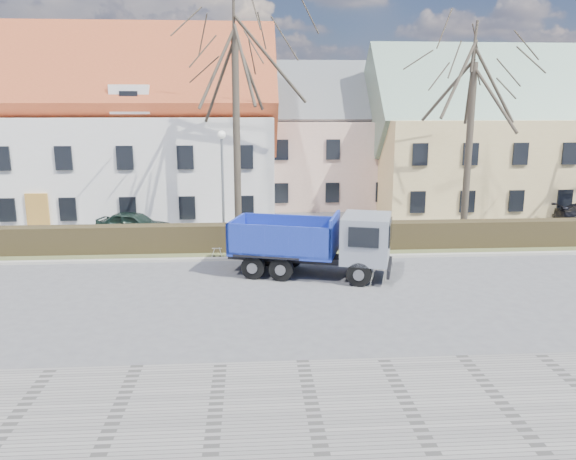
{
  "coord_description": "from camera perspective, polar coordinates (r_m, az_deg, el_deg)",
  "views": [
    {
      "loc": [
        -1.35,
        -20.11,
        6.87
      ],
      "look_at": [
        0.25,
        3.54,
        1.6
      ],
      "focal_mm": 35.0,
      "sensor_mm": 36.0,
      "label": 1
    }
  ],
  "objects": [
    {
      "name": "building_pink",
      "position": [
        40.57,
        3.75,
        8.46
      ],
      "size": [
        10.8,
        8.8,
        8.0
      ],
      "primitive_type": null,
      "color": "#D0A693",
      "rests_on": "ground"
    },
    {
      "name": "cart_frame",
      "position": [
        25.91,
        -7.62,
        -2.3
      ],
      "size": [
        0.62,
        0.36,
        0.57
      ],
      "primitive_type": null,
      "rotation": [
        0.0,
        0.0,
        -0.0
      ],
      "color": "silver",
      "rests_on": "ground"
    },
    {
      "name": "ground",
      "position": [
        21.3,
        -0.03,
        -6.29
      ],
      "size": [
        120.0,
        120.0,
        0.0
      ],
      "primitive_type": "plane",
      "color": "#505053"
    },
    {
      "name": "hedge",
      "position": [
        26.88,
        -0.89,
        -0.85
      ],
      "size": [
        60.0,
        0.9,
        1.3
      ],
      "primitive_type": "cube",
      "color": "#2C2416",
      "rests_on": "ground"
    },
    {
      "name": "curb_far",
      "position": [
        25.67,
        -0.72,
        -2.85
      ],
      "size": [
        80.0,
        0.3,
        0.12
      ],
      "primitive_type": "cube",
      "color": "#A29E92",
      "rests_on": "ground"
    },
    {
      "name": "building_white",
      "position": [
        38.0,
        -21.97,
        8.44
      ],
      "size": [
        26.8,
        10.8,
        9.5
      ],
      "primitive_type": null,
      "color": "silver",
      "rests_on": "ground"
    },
    {
      "name": "streetlight",
      "position": [
        27.44,
        -6.64,
        4.11
      ],
      "size": [
        0.45,
        0.45,
        5.78
      ],
      "primitive_type": null,
      "color": "gray",
      "rests_on": "ground"
    },
    {
      "name": "tree_1",
      "position": [
        28.63,
        -5.28,
        11.39
      ],
      "size": [
        9.2,
        9.2,
        12.65
      ],
      "primitive_type": null,
      "color": "#373026",
      "rests_on": "ground"
    },
    {
      "name": "grass_strip",
      "position": [
        27.22,
        -0.91,
        -1.98
      ],
      "size": [
        80.0,
        3.0,
        0.1
      ],
      "primitive_type": "cube",
      "color": "#4B522E",
      "rests_on": "ground"
    },
    {
      "name": "building_yellow",
      "position": [
        41.05,
        21.35,
        8.03
      ],
      "size": [
        18.8,
        10.8,
        8.5
      ],
      "primitive_type": null,
      "color": "#D9BB77",
      "rests_on": "ground"
    },
    {
      "name": "dump_truck",
      "position": [
        23.03,
        1.76,
        -1.32
      ],
      "size": [
        7.22,
        4.34,
        2.71
      ],
      "primitive_type": null,
      "rotation": [
        0.0,
        0.0,
        -0.29
      ],
      "color": "navy",
      "rests_on": "ground"
    },
    {
      "name": "sidewalk_near",
      "position": [
        13.54,
        2.51,
        -17.78
      ],
      "size": [
        80.0,
        5.0,
        0.08
      ],
      "primitive_type": "cube",
      "color": "gray",
      "rests_on": "ground"
    },
    {
      "name": "parked_car_a",
      "position": [
        31.04,
        -15.35,
        0.58
      ],
      "size": [
        4.27,
        2.54,
        1.36
      ],
      "primitive_type": "imported",
      "rotation": [
        0.0,
        0.0,
        1.32
      ],
      "color": "black",
      "rests_on": "ground"
    },
    {
      "name": "tree_2",
      "position": [
        30.81,
        17.99,
        9.39
      ],
      "size": [
        8.0,
        8.0,
        11.0
      ],
      "primitive_type": null,
      "color": "#373026",
      "rests_on": "ground"
    }
  ]
}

